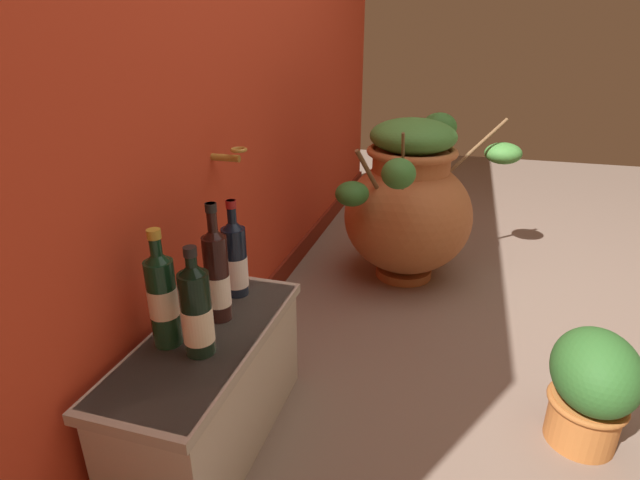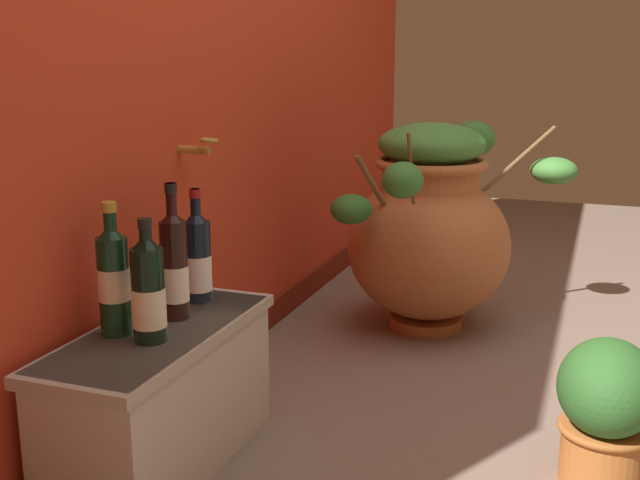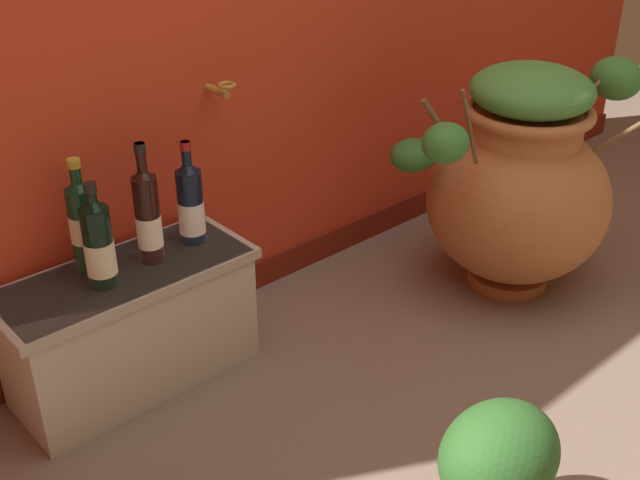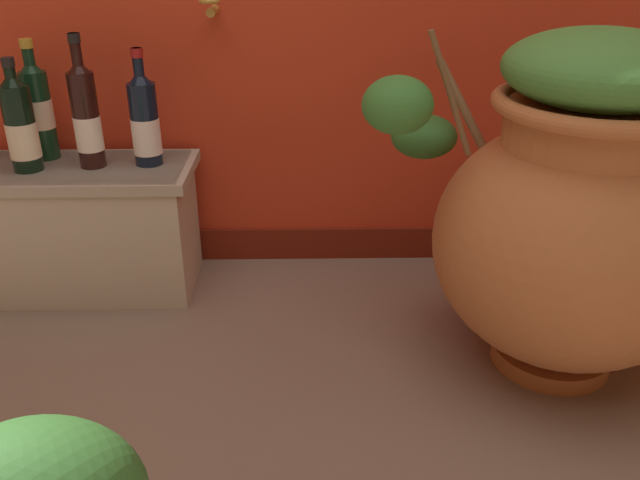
% 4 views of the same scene
% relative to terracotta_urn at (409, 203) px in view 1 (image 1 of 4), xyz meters
% --- Properties ---
extents(ground_plane, '(7.00, 7.00, 0.00)m').
position_rel_terracotta_urn_xyz_m(ground_plane, '(-0.60, -0.52, -0.39)').
color(ground_plane, '#7A6656').
extents(terracotta_urn, '(0.91, 0.83, 0.80)m').
position_rel_terracotta_urn_xyz_m(terracotta_urn, '(0.00, 0.00, 0.00)').
color(terracotta_urn, '#B26638').
rests_on(terracotta_urn, ground_plane).
extents(stone_ledge, '(0.73, 0.31, 0.38)m').
position_rel_terracotta_urn_xyz_m(stone_ledge, '(-1.29, 0.41, -0.19)').
color(stone_ledge, beige).
rests_on(stone_ledge, ground_plane).
extents(wine_bottle_left, '(0.08, 0.08, 0.32)m').
position_rel_terracotta_urn_xyz_m(wine_bottle_left, '(-1.04, 0.43, 0.11)').
color(wine_bottle_left, black).
rests_on(wine_bottle_left, stone_ledge).
extents(wine_bottle_middle, '(0.07, 0.07, 0.36)m').
position_rel_terracotta_urn_xyz_m(wine_bottle_middle, '(-1.19, 0.41, 0.13)').
color(wine_bottle_middle, black).
rests_on(wine_bottle_middle, stone_ledge).
extents(wine_bottle_right, '(0.08, 0.08, 0.33)m').
position_rel_terracotta_urn_xyz_m(wine_bottle_right, '(-1.35, 0.49, 0.13)').
color(wine_bottle_right, black).
rests_on(wine_bottle_right, stone_ledge).
extents(wine_bottle_back, '(0.08, 0.08, 0.30)m').
position_rel_terracotta_urn_xyz_m(wine_bottle_back, '(-1.36, 0.38, 0.11)').
color(wine_bottle_back, black).
rests_on(wine_bottle_back, stone_ledge).
extents(potted_shrub, '(0.31, 0.24, 0.37)m').
position_rel_terracotta_urn_xyz_m(potted_shrub, '(-0.98, -0.66, -0.19)').
color(potted_shrub, '#C17033').
rests_on(potted_shrub, ground_plane).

